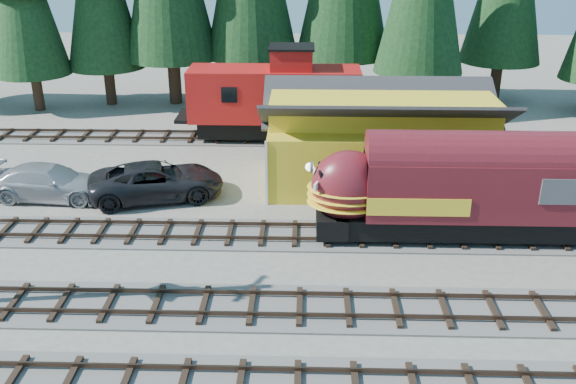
{
  "coord_description": "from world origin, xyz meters",
  "views": [
    {
      "loc": [
        -4.02,
        -22.34,
        13.52
      ],
      "look_at": [
        -4.81,
        4.0,
        2.21
      ],
      "focal_mm": 40.0,
      "sensor_mm": 36.0,
      "label": 1
    }
  ],
  "objects_px": {
    "locomotive": "(461,192)",
    "depot": "(381,132)",
    "pickup_truck_a": "(157,181)",
    "caboose": "(276,98)",
    "pickup_truck_b": "(49,182)"
  },
  "relations": [
    {
      "from": "depot",
      "to": "caboose",
      "type": "relative_size",
      "value": 1.17
    },
    {
      "from": "pickup_truck_a",
      "to": "pickup_truck_b",
      "type": "distance_m",
      "value": 5.56
    },
    {
      "from": "caboose",
      "to": "pickup_truck_b",
      "type": "height_order",
      "value": "caboose"
    },
    {
      "from": "caboose",
      "to": "pickup_truck_b",
      "type": "distance_m",
      "value": 15.21
    },
    {
      "from": "pickup_truck_b",
      "to": "locomotive",
      "type": "bearing_deg",
      "value": -98.25
    },
    {
      "from": "pickup_truck_a",
      "to": "locomotive",
      "type": "bearing_deg",
      "value": -120.74
    },
    {
      "from": "pickup_truck_a",
      "to": "pickup_truck_b",
      "type": "bearing_deg",
      "value": 77.26
    },
    {
      "from": "depot",
      "to": "pickup_truck_a",
      "type": "distance_m",
      "value": 12.14
    },
    {
      "from": "depot",
      "to": "locomotive",
      "type": "height_order",
      "value": "depot"
    },
    {
      "from": "locomotive",
      "to": "caboose",
      "type": "height_order",
      "value": "caboose"
    },
    {
      "from": "locomotive",
      "to": "caboose",
      "type": "xyz_separation_m",
      "value": [
        -8.9,
        14.0,
        0.51
      ]
    },
    {
      "from": "depot",
      "to": "pickup_truck_a",
      "type": "relative_size",
      "value": 1.87
    },
    {
      "from": "locomotive",
      "to": "depot",
      "type": "bearing_deg",
      "value": 113.8
    },
    {
      "from": "depot",
      "to": "pickup_truck_b",
      "type": "height_order",
      "value": "depot"
    },
    {
      "from": "caboose",
      "to": "pickup_truck_b",
      "type": "bearing_deg",
      "value": -138.3
    }
  ]
}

